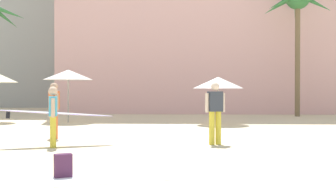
% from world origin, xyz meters
% --- Properties ---
extents(palm_tree_left, '(4.03, 4.13, 7.61)m').
position_xyz_m(palm_tree_left, '(7.50, 18.81, 6.36)').
color(palm_tree_left, brown).
rests_on(palm_tree_left, ground).
extents(cafe_umbrella_1, '(2.31, 2.31, 2.49)m').
position_xyz_m(cafe_umbrella_1, '(-4.47, 13.95, 2.25)').
color(cafe_umbrella_1, gray).
rests_on(cafe_umbrella_1, ground).
extents(cafe_umbrella_3, '(2.24, 2.24, 2.11)m').
position_xyz_m(cafe_umbrella_3, '(2.51, 13.04, 1.85)').
color(cafe_umbrella_3, gray).
rests_on(cafe_umbrella_3, ground).
extents(beach_towel, '(2.11, 1.40, 0.01)m').
position_xyz_m(beach_towel, '(-0.21, 1.83, 0.01)').
color(beach_towel, white).
rests_on(beach_towel, ground).
extents(backpack, '(0.35, 0.33, 0.42)m').
position_xyz_m(backpack, '(-1.08, 1.88, 0.20)').
color(backpack, '#43223C').
rests_on(backpack, ground).
extents(person_far_left, '(3.08, 1.32, 1.63)m').
position_xyz_m(person_far_left, '(-2.47, 5.74, 0.90)').
color(person_far_left, gold).
rests_on(person_far_left, ground).
extents(person_near_left, '(0.45, 0.53, 1.76)m').
position_xyz_m(person_near_left, '(-3.08, 7.56, 0.97)').
color(person_near_left, orange).
rests_on(person_near_left, ground).
extents(person_near_right, '(0.59, 0.35, 1.76)m').
position_xyz_m(person_near_right, '(1.90, 6.34, 0.97)').
color(person_near_right, gold).
rests_on(person_near_right, ground).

